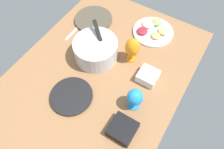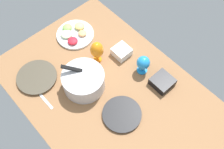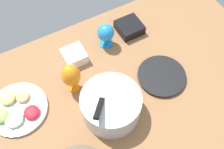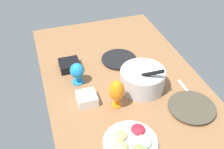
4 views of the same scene
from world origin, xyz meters
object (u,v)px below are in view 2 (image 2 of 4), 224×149
at_px(hurricane_glass_orange, 97,50).
at_px(square_bowl_black, 162,82).
at_px(dinner_plate_right, 37,77).
at_px(fruit_platter, 74,34).
at_px(dinner_plate_left, 122,114).
at_px(square_bowl_white, 122,51).
at_px(mixing_bowl, 84,80).
at_px(hurricane_glass_blue, 143,64).

height_order(hurricane_glass_orange, square_bowl_black, hurricane_glass_orange).
height_order(dinner_plate_right, fruit_platter, fruit_platter).
relative_size(dinner_plate_left, dinner_plate_right, 0.91).
bearing_deg(hurricane_glass_orange, square_bowl_white, -116.57).
relative_size(mixing_bowl, square_bowl_black, 2.05).
bearing_deg(square_bowl_white, fruit_platter, 21.16).
relative_size(mixing_bowl, hurricane_glass_orange, 1.50).
xyz_separation_m(fruit_platter, square_bowl_white, (-0.38, -0.15, 0.02)).
relative_size(fruit_platter, hurricane_glass_blue, 1.92).
height_order(dinner_plate_right, square_bowl_black, square_bowl_black).
distance_m(mixing_bowl, fruit_platter, 0.46).
bearing_deg(square_bowl_black, square_bowl_white, 5.34).
distance_m(fruit_platter, square_bowl_white, 0.41).
xyz_separation_m(dinner_plate_right, square_bowl_black, (-0.62, -0.62, 0.02)).
bearing_deg(hurricane_glass_orange, fruit_platter, -3.26).
relative_size(dinner_plate_left, square_bowl_white, 2.17).
relative_size(dinner_plate_right, mixing_bowl, 0.99).
bearing_deg(dinner_plate_left, square_bowl_white, -42.95).
xyz_separation_m(dinner_plate_right, hurricane_glass_orange, (-0.17, -0.42, 0.11)).
relative_size(hurricane_glass_orange, square_bowl_black, 1.36).
bearing_deg(mixing_bowl, square_bowl_black, -130.61).
bearing_deg(square_bowl_black, hurricane_glass_blue, 7.87).
distance_m(hurricane_glass_blue, square_bowl_white, 0.21).
height_order(dinner_plate_left, square_bowl_black, square_bowl_black).
bearing_deg(dinner_plate_left, mixing_bowl, 7.49).
bearing_deg(dinner_plate_right, mixing_bowl, -142.44).
bearing_deg(hurricane_glass_orange, dinner_plate_right, 68.21).
height_order(fruit_platter, hurricane_glass_blue, hurricane_glass_blue).
height_order(fruit_platter, hurricane_glass_orange, hurricane_glass_orange).
bearing_deg(square_bowl_black, fruit_platter, 13.58).
xyz_separation_m(mixing_bowl, square_bowl_white, (0.02, -0.37, -0.04)).
bearing_deg(mixing_bowl, square_bowl_white, -86.55).
xyz_separation_m(dinner_plate_right, mixing_bowl, (-0.27, -0.21, 0.06)).
distance_m(mixing_bowl, hurricane_glass_orange, 0.24).
relative_size(fruit_platter, square_bowl_black, 2.08).
distance_m(dinner_plate_right, square_bowl_black, 0.88).
relative_size(dinner_plate_left, fruit_platter, 0.89).
relative_size(mixing_bowl, fruit_platter, 0.98).
relative_size(dinner_plate_right, square_bowl_white, 2.39).
bearing_deg(fruit_platter, dinner_plate_left, 165.96).
relative_size(hurricane_glass_orange, square_bowl_white, 1.61).
height_order(dinner_plate_left, mixing_bowl, mixing_bowl).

